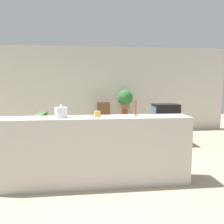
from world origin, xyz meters
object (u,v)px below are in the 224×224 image
at_px(decorative_bowl, 61,112).
at_px(wooden_chair, 104,117).
at_px(couch, 51,141).
at_px(television, 165,115).
at_px(potted_plant, 125,98).

bearing_deg(decorative_bowl, wooden_chair, 75.21).
distance_m(couch, decorative_bowl, 1.89).
height_order(couch, television, television).
distance_m(wooden_chair, potted_plant, 0.90).
xyz_separation_m(television, decorative_bowl, (-2.30, -2.01, 0.34)).
xyz_separation_m(television, wooden_chair, (-1.44, 1.22, -0.22)).
xyz_separation_m(wooden_chair, decorative_bowl, (-0.85, -3.24, 0.57)).
distance_m(television, potted_plant, 1.67).
relative_size(couch, decorative_bowl, 9.91).
height_order(couch, potted_plant, potted_plant).
bearing_deg(wooden_chair, couch, -128.79).
bearing_deg(television, couch, -172.28).
bearing_deg(wooden_chair, potted_plant, 17.96).
relative_size(potted_plant, decorative_bowl, 3.06).
bearing_deg(television, wooden_chair, 139.70).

